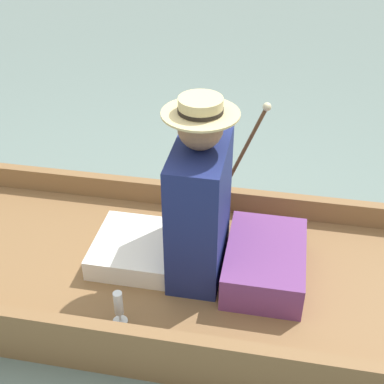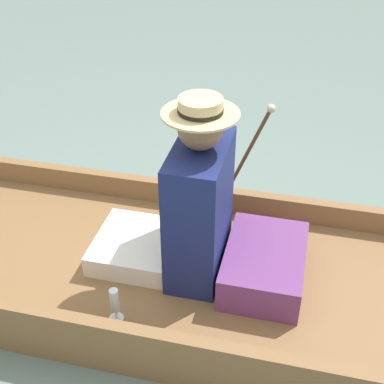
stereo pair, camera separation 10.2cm
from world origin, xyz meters
name	(u,v)px [view 2 (the right image)]	position (x,y,z in m)	size (l,w,h in m)	color
ground_plane	(153,284)	(0.00, 0.00, 0.00)	(16.00, 16.00, 0.00)	slate
punt_boat	(153,272)	(0.00, 0.00, 0.09)	(1.14, 2.86, 0.28)	brown
seat_cushion	(264,265)	(0.02, -0.56, 0.24)	(0.53, 0.37, 0.18)	#6B3875
seated_person	(187,209)	(0.04, -0.17, 0.49)	(0.48, 0.70, 0.91)	white
teddy_bear	(213,194)	(0.44, -0.22, 0.31)	(0.24, 0.14, 0.35)	tan
wine_glass	(115,303)	(-0.39, 0.05, 0.25)	(0.07, 0.07, 0.18)	silver
walking_cane	(247,154)	(0.47, -0.39, 0.57)	(0.04, 0.30, 0.72)	brown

